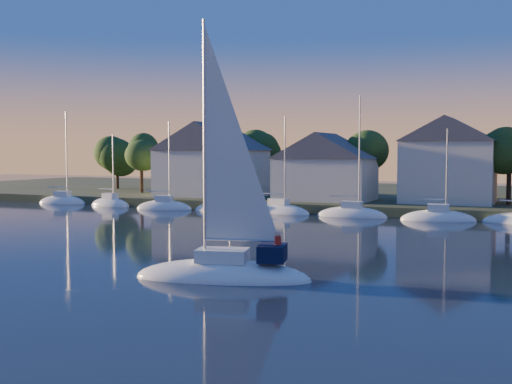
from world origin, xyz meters
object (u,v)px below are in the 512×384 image
Objects in this scene: clubhouse_west at (212,158)px; clubhouse_east at (449,159)px; clubhouse_centre at (325,166)px; hero_sailboat at (225,268)px.

clubhouse_east is (30.00, 1.00, 0.07)m from clubhouse_west.
clubhouse_west is at bearing 176.42° from clubhouse_centre.
clubhouse_west is 1.18× the size of clubhouse_centre.
hero_sailboat is (24.46, -44.17, -5.32)m from clubhouse_west.
clubhouse_west is 0.92× the size of hero_sailboat.
clubhouse_east reaches higher than clubhouse_centre.
clubhouse_east is 45.83m from hero_sailboat.
clubhouse_centre is 14.17m from clubhouse_east.
clubhouse_centre is at bearing -3.58° from clubhouse_west.
clubhouse_east is at bearing 8.13° from clubhouse_centre.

